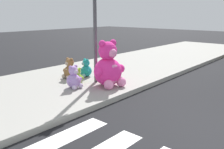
# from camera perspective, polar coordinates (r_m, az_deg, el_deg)

# --- Properties ---
(sidewalk) EXTENTS (28.00, 4.40, 0.15)m
(sidewalk) POSITION_cam_1_polar(r_m,az_deg,el_deg) (7.75, -13.27, -2.68)
(sidewalk) COLOR #9E9B93
(sidewalk) RESTS_ON ground_plane
(sign_pole) EXTENTS (0.56, 0.11, 3.20)m
(sign_pole) POSITION_cam_1_polar(r_m,az_deg,el_deg) (7.47, -4.03, 10.89)
(sign_pole) COLOR #4C4C51
(sign_pole) RESTS_ON sidewalk
(plush_pink_large) EXTENTS (1.06, 0.97, 1.39)m
(plush_pink_large) POSITION_cam_1_polar(r_m,az_deg,el_deg) (7.19, -0.81, 1.60)
(plush_pink_large) COLOR #F22D93
(plush_pink_large) RESTS_ON sidewalk
(plush_tan) EXTENTS (0.44, 0.41, 0.59)m
(plush_tan) POSITION_cam_1_polar(r_m,az_deg,el_deg) (8.33, -1.51, 1.07)
(plush_tan) COLOR tan
(plush_tan) RESTS_ON sidewalk
(plush_brown) EXTENTS (0.47, 0.54, 0.70)m
(plush_brown) POSITION_cam_1_polar(r_m,az_deg,el_deg) (8.25, -10.05, 1.05)
(plush_brown) COLOR olive
(plush_brown) RESTS_ON sidewalk
(plush_teal) EXTENTS (0.44, 0.48, 0.63)m
(plush_teal) POSITION_cam_1_polar(r_m,az_deg,el_deg) (8.39, -6.26, 1.22)
(plush_teal) COLOR teal
(plush_teal) RESTS_ON sidewalk
(plush_lavender) EXTENTS (0.53, 0.47, 0.68)m
(plush_lavender) POSITION_cam_1_polar(r_m,az_deg,el_deg) (7.13, -9.00, -1.03)
(plush_lavender) COLOR #B28CD8
(plush_lavender) RESTS_ON sidewalk
(plush_lime) EXTENTS (0.35, 0.36, 0.50)m
(plush_lime) POSITION_cam_1_polar(r_m,az_deg,el_deg) (7.60, -8.15, -0.61)
(plush_lime) COLOR #8CD133
(plush_lime) RESTS_ON sidewalk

